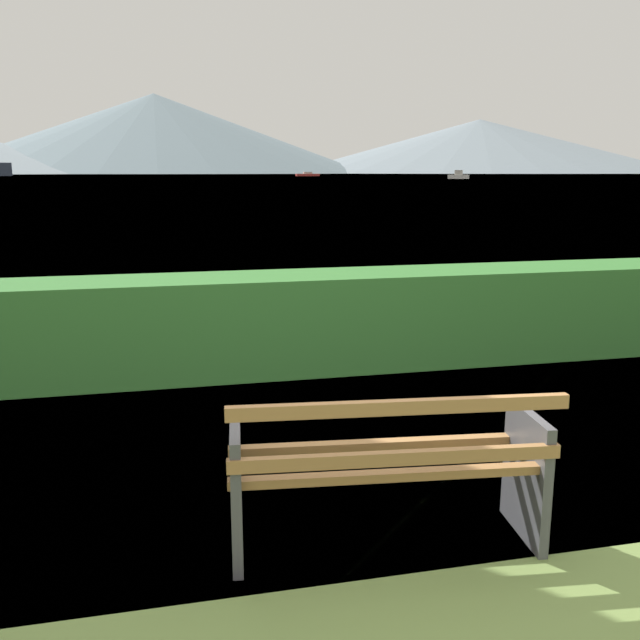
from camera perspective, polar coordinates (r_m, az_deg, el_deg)
The scene contains 7 objects.
ground_plane at distance 3.79m, azimuth 5.18°, elevation -17.57°, with size 1400.00×1400.00×0.00m, color olive.
water_surface at distance 312.81m, azimuth -13.12°, elevation 11.49°, with size 620.00×620.00×0.00m, color slate.
park_bench at distance 3.55m, azimuth 5.51°, elevation -12.09°, with size 1.62×0.73×0.87m.
hedge_row at distance 6.63m, azimuth -3.56°, elevation -0.23°, with size 10.45×0.81×0.91m, color #387A33.
fishing_boat_near at distance 173.84m, azimuth 11.30°, elevation 11.54°, with size 4.78×4.05×2.07m.
sailboat_mid at distance 260.91m, azimuth -1.02°, elevation 11.85°, with size 8.70×2.98×1.52m.
distant_hills at distance 586.61m, azimuth -13.43°, elevation 14.18°, with size 862.26×423.55×63.87m.
Camera 1 is at (-1.06, -3.12, 1.88)m, focal length 38.98 mm.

